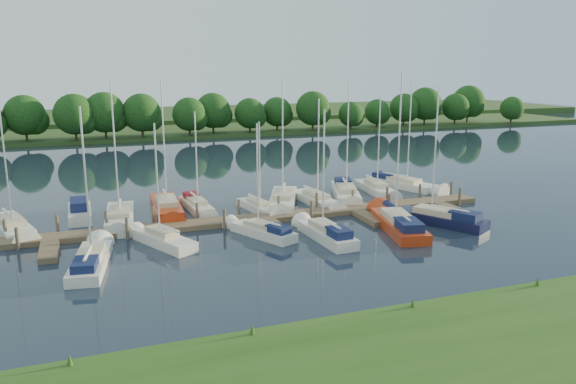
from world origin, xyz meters
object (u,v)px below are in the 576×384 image
object	(u,v)px
sailboat_n_5	(259,208)
sailboat_n_0	(12,229)
dock	(267,220)
sailboat_s_2	(262,232)
motorboat	(80,213)

from	to	relation	value
sailboat_n_5	sailboat_n_0	bearing A→B (deg)	-11.99
dock	sailboat_n_0	bearing A→B (deg)	167.38
sailboat_n_0	sailboat_s_2	bearing A→B (deg)	138.94
dock	sailboat_n_0	distance (m)	19.28
sailboat_s_2	motorboat	bearing A→B (deg)	115.27
sailboat_n_5	dock	bearing A→B (deg)	71.75
sailboat_n_0	sailboat_s_2	distance (m)	18.89
dock	sailboat_s_2	bearing A→B (deg)	-114.20
dock	sailboat_n_5	world-z (taller)	sailboat_n_5
motorboat	sailboat_n_5	size ratio (longest dim) A/B	0.77
motorboat	sailboat_n_5	world-z (taller)	sailboat_n_5
motorboat	sailboat_s_2	xyz separation A→B (m)	(12.50, -10.33, -0.04)
motorboat	sailboat_s_2	size ratio (longest dim) A/B	0.72
dock	sailboat_n_5	distance (m)	3.73
dock	sailboat_s_2	size ratio (longest dim) A/B	4.64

